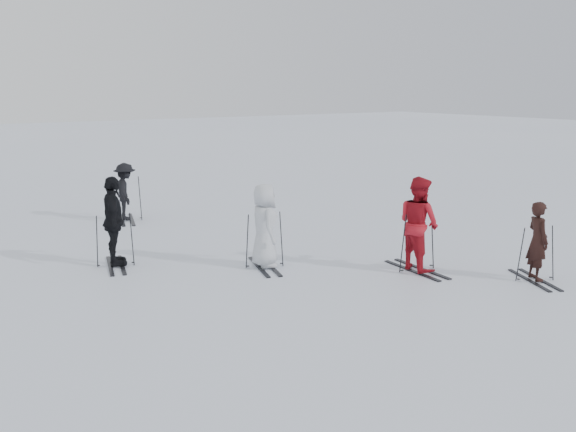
% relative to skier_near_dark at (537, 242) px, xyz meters
% --- Properties ---
extents(ground, '(120.00, 120.00, 0.00)m').
position_rel_skier_near_dark_xyz_m(ground, '(-3.25, 3.22, -0.81)').
color(ground, silver).
rests_on(ground, ground).
extents(skier_near_dark, '(0.59, 0.69, 1.61)m').
position_rel_skier_near_dark_xyz_m(skier_near_dark, '(0.00, 0.00, 0.00)').
color(skier_near_dark, black).
rests_on(skier_near_dark, ground).
extents(skier_red, '(0.84, 1.04, 2.01)m').
position_rel_skier_near_dark_xyz_m(skier_red, '(-1.48, 1.87, 0.20)').
color(skier_red, '#A8131E').
rests_on(skier_red, ground).
extents(skier_grey, '(0.82, 1.02, 1.82)m').
position_rel_skier_near_dark_xyz_m(skier_grey, '(-4.07, 3.92, 0.11)').
color(skier_grey, silver).
rests_on(skier_grey, ground).
extents(skier_uphill_left, '(0.77, 1.24, 1.97)m').
position_rel_skier_near_dark_xyz_m(skier_uphill_left, '(-6.76, 5.82, 0.18)').
color(skier_uphill_left, black).
rests_on(skier_uphill_left, ground).
extents(skier_uphill_far, '(0.91, 1.21, 1.67)m').
position_rel_skier_near_dark_xyz_m(skier_uphill_far, '(-4.84, 10.39, 0.03)').
color(skier_uphill_far, black).
rests_on(skier_uphill_far, ground).
extents(skis_near_dark, '(1.81, 1.43, 1.17)m').
position_rel_skier_near_dark_xyz_m(skis_near_dark, '(0.00, 0.00, -0.22)').
color(skis_near_dark, black).
rests_on(skis_near_dark, ground).
extents(skis_red, '(1.89, 1.11, 1.33)m').
position_rel_skier_near_dark_xyz_m(skis_red, '(-1.48, 1.87, -0.14)').
color(skis_red, black).
rests_on(skis_red, ground).
extents(skis_grey, '(1.91, 1.38, 1.25)m').
position_rel_skier_near_dark_xyz_m(skis_grey, '(-4.07, 3.92, -0.18)').
color(skis_grey, black).
rests_on(skis_grey, ground).
extents(skis_uphill_left, '(1.83, 1.29, 1.21)m').
position_rel_skier_near_dark_xyz_m(skis_uphill_left, '(-6.76, 5.82, -0.20)').
color(skis_uphill_left, black).
rests_on(skis_uphill_left, ground).
extents(skis_uphill_far, '(2.03, 1.45, 1.33)m').
position_rel_skier_near_dark_xyz_m(skis_uphill_far, '(-4.84, 10.39, -0.14)').
color(skis_uphill_far, black).
rests_on(skis_uphill_far, ground).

